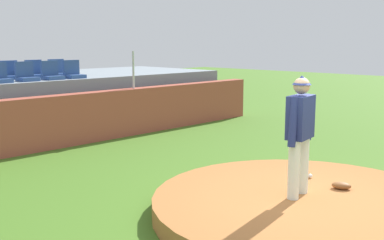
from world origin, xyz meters
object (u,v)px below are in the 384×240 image
at_px(stadium_chair_5, 11,73).
at_px(stadium_chair_2, 52,74).
at_px(pitcher, 300,127).
at_px(stadium_chair_7, 58,71).
at_px(fielding_glove, 341,186).
at_px(stadium_chair_6, 35,72).
at_px(baseball, 310,176).
at_px(stadium_chair_3, 73,73).
at_px(stadium_chair_1, 26,75).

bearing_deg(stadium_chair_5, stadium_chair_2, 128.57).
xyz_separation_m(pitcher, stadium_chair_2, (0.36, 7.90, 0.40)).
xyz_separation_m(stadium_chair_2, stadium_chair_7, (0.72, 0.92, 0.00)).
distance_m(fielding_glove, stadium_chair_6, 9.22).
relative_size(stadium_chair_5, stadium_chair_6, 1.00).
distance_m(fielding_glove, stadium_chair_7, 9.25).
xyz_separation_m(stadium_chair_2, stadium_chair_6, (-0.01, 0.89, 0.00)).
bearing_deg(pitcher, stadium_chair_5, 82.71).
bearing_deg(stadium_chair_5, baseball, 98.86).
bearing_deg(stadium_chair_3, stadium_chair_2, -0.33).
height_order(stadium_chair_1, stadium_chair_2, same).
relative_size(baseball, stadium_chair_6, 0.15).
distance_m(pitcher, baseball, 1.44).
bearing_deg(stadium_chair_6, baseball, 94.08).
height_order(stadium_chair_2, stadium_chair_6, same).
bearing_deg(baseball, fielding_glove, -105.82).
bearing_deg(stadium_chair_1, stadium_chair_7, -147.58).
relative_size(pitcher, stadium_chair_2, 3.64).
distance_m(fielding_glove, stadium_chair_2, 8.35).
xyz_separation_m(baseball, stadium_chair_2, (-0.60, 7.55, 1.42)).
bearing_deg(stadium_chair_7, stadium_chair_2, 52.00).
relative_size(fielding_glove, stadium_chair_6, 0.60).
bearing_deg(stadium_chair_6, stadium_chair_7, -177.49).
distance_m(stadium_chair_5, stadium_chair_6, 0.71).
distance_m(baseball, stadium_chair_1, 7.81).
bearing_deg(stadium_chair_2, stadium_chair_3, 179.67).
bearing_deg(pitcher, stadium_chair_6, 78.05).
bearing_deg(pitcher, stadium_chair_7, 73.38).
height_order(pitcher, stadium_chair_6, pitcher).
bearing_deg(stadium_chair_3, fielding_glove, 88.19).
xyz_separation_m(pitcher, stadium_chair_7, (1.08, 8.82, 0.40)).
bearing_deg(baseball, stadium_chair_2, 94.52).
relative_size(fielding_glove, stadium_chair_2, 0.60).
distance_m(pitcher, stadium_chair_3, 7.97).
bearing_deg(stadium_chair_3, stadium_chair_5, -33.16).
bearing_deg(stadium_chair_2, stadium_chair_7, -128.00).
relative_size(stadium_chair_2, stadium_chair_5, 1.00).
relative_size(stadium_chair_3, stadium_chair_6, 1.00).
bearing_deg(stadium_chair_1, fielding_glove, 97.71).
height_order(stadium_chair_1, stadium_chair_7, same).
height_order(baseball, stadium_chair_6, stadium_chair_6).
xyz_separation_m(stadium_chair_3, stadium_chair_5, (-1.39, 0.91, 0.00)).
height_order(fielding_glove, stadium_chair_1, stadium_chair_1).
relative_size(stadium_chair_3, stadium_chair_5, 1.00).
bearing_deg(stadium_chair_6, pitcher, 87.69).
bearing_deg(pitcher, stadium_chair_2, 77.75).
height_order(pitcher, stadium_chair_2, pitcher).
height_order(stadium_chair_2, stadium_chair_3, same).
bearing_deg(stadium_chair_3, stadium_chair_7, -93.18).
relative_size(pitcher, stadium_chair_7, 3.64).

